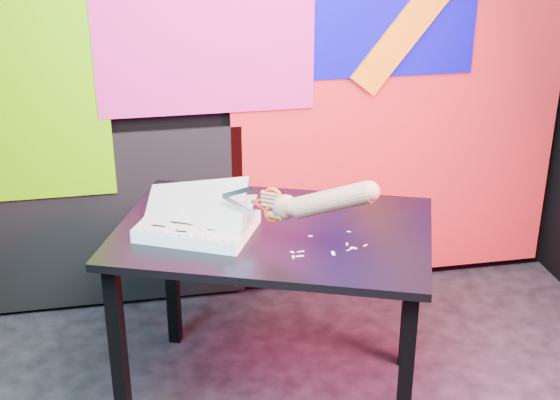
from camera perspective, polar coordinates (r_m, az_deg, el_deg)
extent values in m
cube|color=black|center=(3.47, -1.41, 13.17)|extent=(3.00, 0.01, 2.70)
cube|color=red|center=(3.73, 8.70, 5.71)|extent=(1.60, 0.02, 1.60)
cube|color=#CF2080|center=(3.39, -5.54, 12.82)|extent=(0.95, 0.02, 0.80)
cube|color=#5AC400|center=(3.47, -18.75, 7.70)|extent=(0.75, 0.02, 1.00)
cube|color=black|center=(3.68, -12.79, -1.58)|extent=(1.30, 0.02, 0.85)
cube|color=black|center=(2.90, -11.72, -10.97)|extent=(0.06, 0.06, 0.72)
cube|color=black|center=(3.40, -7.94, -5.04)|extent=(0.06, 0.06, 0.72)
cube|color=black|center=(2.73, 9.12, -13.16)|extent=(0.06, 0.06, 0.72)
cube|color=black|center=(3.26, 9.43, -6.50)|extent=(0.06, 0.06, 0.72)
cube|color=black|center=(2.84, -0.47, -2.36)|extent=(1.33, 1.11, 0.03)
cube|color=silver|center=(2.82, -6.06, -1.92)|extent=(0.48, 0.43, 0.05)
cube|color=#ECEACC|center=(2.81, -6.08, -1.48)|extent=(0.47, 0.43, 0.00)
cube|color=#ECEACC|center=(2.80, -6.09, -1.39)|extent=(0.45, 0.41, 0.12)
cube|color=#ECEACC|center=(2.81, -6.34, -0.83)|extent=(0.42, 0.38, 0.21)
cylinder|color=black|center=(2.76, -10.49, -2.15)|extent=(0.01, 0.01, 0.00)
cylinder|color=black|center=(2.75, -9.88, -2.24)|extent=(0.01, 0.01, 0.00)
cylinder|color=black|center=(2.74, -9.27, -2.32)|extent=(0.01, 0.01, 0.00)
cylinder|color=black|center=(2.72, -8.65, -2.40)|extent=(0.01, 0.01, 0.00)
cylinder|color=black|center=(2.71, -8.03, -2.48)|extent=(0.01, 0.01, 0.00)
cylinder|color=black|center=(2.70, -7.40, -2.57)|extent=(0.01, 0.01, 0.00)
cylinder|color=black|center=(2.69, -6.76, -2.65)|extent=(0.01, 0.01, 0.00)
cylinder|color=black|center=(2.68, -6.12, -2.73)|extent=(0.01, 0.01, 0.00)
cylinder|color=black|center=(2.67, -5.47, -2.82)|extent=(0.01, 0.01, 0.00)
cylinder|color=black|center=(2.66, -4.82, -2.90)|extent=(0.01, 0.01, 0.00)
cylinder|color=black|center=(2.65, -4.17, -2.99)|extent=(0.01, 0.01, 0.00)
cylinder|color=black|center=(2.64, -3.51, -3.07)|extent=(0.01, 0.01, 0.00)
cylinder|color=black|center=(2.98, -8.36, -0.03)|extent=(0.01, 0.01, 0.00)
cylinder|color=black|center=(2.97, -7.79, -0.10)|extent=(0.01, 0.01, 0.00)
cylinder|color=black|center=(2.96, -7.22, -0.16)|extent=(0.01, 0.01, 0.00)
cylinder|color=black|center=(2.94, -6.63, -0.23)|extent=(0.01, 0.01, 0.00)
cylinder|color=black|center=(2.93, -6.05, -0.30)|extent=(0.01, 0.01, 0.00)
cylinder|color=black|center=(2.92, -5.46, -0.37)|extent=(0.01, 0.01, 0.00)
cylinder|color=black|center=(2.91, -4.87, -0.43)|extent=(0.01, 0.01, 0.00)
cylinder|color=black|center=(2.90, -4.27, -0.50)|extent=(0.01, 0.01, 0.00)
cylinder|color=black|center=(2.89, -3.67, -0.57)|extent=(0.01, 0.01, 0.00)
cylinder|color=black|center=(2.88, -3.06, -0.64)|extent=(0.01, 0.01, 0.00)
cylinder|color=black|center=(2.87, -2.45, -0.71)|extent=(0.01, 0.01, 0.00)
cylinder|color=black|center=(2.86, -1.84, -0.78)|extent=(0.01, 0.01, 0.00)
cube|color=black|center=(2.88, -7.44, -0.82)|extent=(0.07, 0.04, 0.00)
cube|color=black|center=(2.82, -5.47, -1.24)|extent=(0.05, 0.03, 0.00)
cube|color=black|center=(2.78, -7.17, -1.70)|extent=(0.09, 0.05, 0.00)
cube|color=black|center=(2.73, -4.93, -2.18)|extent=(0.04, 0.03, 0.00)
cube|color=black|center=(2.78, -8.86, -1.88)|extent=(0.05, 0.03, 0.00)
cube|color=black|center=(2.86, -4.54, -0.90)|extent=(0.06, 0.04, 0.00)
cube|color=black|center=(2.73, -7.25, -2.29)|extent=(0.04, 0.03, 0.00)
cube|color=#B6B6BB|center=(2.70, -3.11, 0.58)|extent=(0.10, 0.07, 0.07)
cube|color=#B6B6BB|center=(2.72, -3.08, -0.39)|extent=(0.10, 0.07, 0.07)
cylinder|color=#B6B6BB|center=(2.69, -1.97, -0.11)|extent=(0.02, 0.02, 0.01)
cube|color=#F13A07|center=(2.68, -1.55, -0.38)|extent=(0.04, 0.03, 0.03)
cube|color=#F13A07|center=(2.68, -1.56, 0.01)|extent=(0.04, 0.03, 0.03)
torus|color=#F13A07|center=(2.65, -0.53, 0.27)|extent=(0.06, 0.05, 0.07)
torus|color=#F13A07|center=(2.67, -0.53, -1.00)|extent=(0.06, 0.05, 0.07)
ellipsoid|color=#9D6C4F|center=(2.64, 0.37, -0.53)|extent=(0.09, 0.05, 0.09)
cylinder|color=#9D6C4F|center=(2.66, -0.53, -0.44)|extent=(0.07, 0.05, 0.02)
cylinder|color=#9D6C4F|center=(2.65, -0.53, -0.12)|extent=(0.06, 0.05, 0.02)
cylinder|color=#9D6C4F|center=(2.65, -0.53, 0.17)|extent=(0.06, 0.05, 0.02)
cylinder|color=#9D6C4F|center=(2.64, -0.53, 0.42)|extent=(0.05, 0.04, 0.02)
cylinder|color=#9D6C4F|center=(2.66, -0.35, -1.14)|extent=(0.05, 0.06, 0.03)
cylinder|color=#9D6C4F|center=(2.63, 1.24, -0.60)|extent=(0.08, 0.08, 0.06)
cylinder|color=#9D6C4F|center=(2.56, 3.84, -0.01)|extent=(0.27, 0.22, 0.17)
sphere|color=#9D6C4F|center=(2.51, 6.57, 0.62)|extent=(0.07, 0.07, 0.07)
cube|color=silver|center=(2.70, 5.09, -3.63)|extent=(0.02, 0.02, 0.00)
cube|color=silver|center=(2.78, 2.23, -2.66)|extent=(0.02, 0.01, 0.00)
cube|color=silver|center=(2.67, 1.53, -3.79)|extent=(0.03, 0.01, 0.00)
cube|color=silver|center=(2.64, 0.97, -4.19)|extent=(0.01, 0.02, 0.00)
cube|color=silver|center=(2.82, 5.05, -2.31)|extent=(0.02, 0.01, 0.00)
cube|color=silver|center=(2.73, 6.26, -3.31)|extent=(0.02, 0.02, 0.00)
cube|color=silver|center=(2.64, 1.45, -4.12)|extent=(0.03, 0.01, 0.00)
cube|color=silver|center=(2.67, 3.91, -3.90)|extent=(0.01, 0.03, 0.00)
cube|color=silver|center=(2.71, 5.40, -3.51)|extent=(0.03, 0.02, 0.00)
cube|color=silver|center=(2.67, 0.90, -3.83)|extent=(0.02, 0.02, 0.00)
cube|color=silver|center=(2.73, 4.92, -3.23)|extent=(0.01, 0.02, 0.00)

